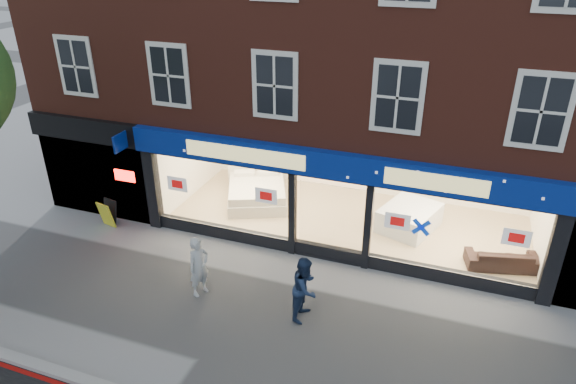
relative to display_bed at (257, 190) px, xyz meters
The scene contains 9 objects.
ground 6.34m from the display_bed, 59.97° to the right, with size 120.00×120.00×0.00m, color gray.
showroom_floor 3.20m from the display_bed, ahead, with size 11.00×4.50×0.10m, color tan.
display_bed is the anchor object (origin of this frame).
bedside_table 1.61m from the display_bed, 140.32° to the left, with size 0.45×0.45×0.55m, color brown.
mattress_stack 5.05m from the display_bed, ahead, with size 1.91×2.14×0.70m.
sofa 7.81m from the display_bed, ahead, with size 1.87×0.73×0.55m, color black.
a_board 4.76m from the display_bed, 141.70° to the right, with size 0.55×0.35×0.85m, color yellow.
pedestrian_grey 5.01m from the display_bed, 83.52° to the right, with size 0.58×0.38×1.60m, color #AEB2B6.
pedestrian_blue 5.93m from the display_bed, 56.00° to the right, with size 0.79×0.61×1.62m, color #182644.
Camera 1 is at (3.03, -8.58, 8.12)m, focal length 32.00 mm.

